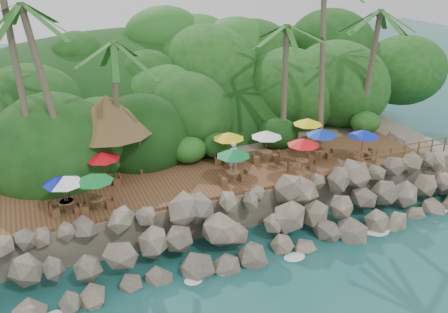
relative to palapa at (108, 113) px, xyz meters
name	(u,v)px	position (x,y,z in m)	size (l,w,h in m)	color
ground	(270,262)	(5.90, -9.21, -5.79)	(140.00, 140.00, 0.00)	#19514F
land_base	(174,137)	(5.90, 6.79, -4.74)	(32.00, 25.20, 2.10)	gray
jungle_hill	(150,121)	(5.90, 14.29, -5.79)	(44.80, 28.00, 15.40)	#143811
seawall	(253,223)	(5.90, -7.21, -4.64)	(29.00, 4.00, 2.30)	gray
terrace	(224,175)	(5.90, -3.21, -3.59)	(26.00, 5.00, 0.20)	brown
jungle_foliage	(179,154)	(5.90, 5.79, -5.79)	(44.00, 16.00, 12.00)	#143811
foam_line	(267,258)	(5.90, -8.91, -5.76)	(25.20, 0.80, 0.06)	white
palms	(207,4)	(5.98, -0.54, 5.83)	(28.18, 6.68, 12.66)	brown
palapa	(108,113)	(0.00, 0.00, 0.00)	(5.20, 5.20, 4.60)	brown
dining_clusters	(210,151)	(4.94, -3.46, -1.77)	(19.56, 5.11, 2.07)	brown
railing	(412,149)	(17.72, -5.56, -2.88)	(8.30, 0.10, 1.00)	brown
waiter	(233,156)	(6.59, -2.93, -2.59)	(0.65, 0.43, 1.80)	silver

